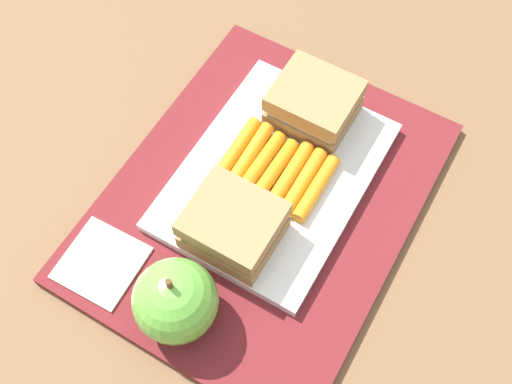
% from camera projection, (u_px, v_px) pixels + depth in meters
% --- Properties ---
extents(ground_plane, '(2.40, 2.40, 0.00)m').
position_uv_depth(ground_plane, '(262.00, 202.00, 0.61)').
color(ground_plane, brown).
extents(lunchbag_mat, '(0.36, 0.28, 0.01)m').
position_uv_depth(lunchbag_mat, '(262.00, 200.00, 0.61)').
color(lunchbag_mat, maroon).
rests_on(lunchbag_mat, ground_plane).
extents(food_tray, '(0.23, 0.17, 0.01)m').
position_uv_depth(food_tray, '(275.00, 176.00, 0.61)').
color(food_tray, white).
rests_on(food_tray, lunchbag_mat).
extents(sandwich_half_left, '(0.07, 0.08, 0.04)m').
position_uv_depth(sandwich_half_left, '(314.00, 103.00, 0.62)').
color(sandwich_half_left, '#9E7A4C').
rests_on(sandwich_half_left, food_tray).
extents(sandwich_half_right, '(0.07, 0.08, 0.04)m').
position_uv_depth(sandwich_half_right, '(233.00, 225.00, 0.55)').
color(sandwich_half_right, '#9E7A4C').
rests_on(sandwich_half_right, food_tray).
extents(carrot_sticks_bundle, '(0.08, 0.10, 0.02)m').
position_uv_depth(carrot_sticks_bundle, '(276.00, 169.00, 0.60)').
color(carrot_sticks_bundle, orange).
rests_on(carrot_sticks_bundle, food_tray).
extents(apple, '(0.07, 0.07, 0.08)m').
position_uv_depth(apple, '(175.00, 301.00, 0.52)').
color(apple, '#66B742').
rests_on(apple, lunchbag_mat).
extents(paper_napkin, '(0.07, 0.07, 0.00)m').
position_uv_depth(paper_napkin, '(101.00, 263.00, 0.57)').
color(paper_napkin, white).
rests_on(paper_napkin, lunchbag_mat).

